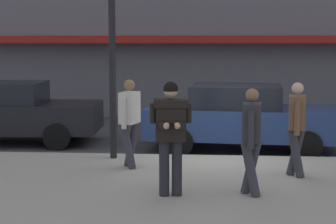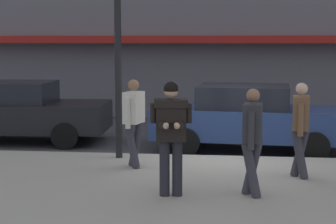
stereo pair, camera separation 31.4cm
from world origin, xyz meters
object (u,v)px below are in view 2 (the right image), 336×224
(man_texting_on_phone, at_px, (171,126))
(pedestrian_in_light_coat, at_px, (134,118))
(parked_sedan_near, at_px, (17,111))
(parked_sedan_mid, at_px, (249,118))
(pedestrian_dark_coat, at_px, (301,124))
(street_lamp_post, at_px, (118,12))
(pedestrian_with_bag, at_px, (252,135))

(man_texting_on_phone, bearing_deg, pedestrian_in_light_coat, 115.52)
(parked_sedan_near, relative_size, parked_sedan_mid, 0.99)
(parked_sedan_mid, xyz_separation_m, pedestrian_dark_coat, (0.80, -3.04, 0.32))
(pedestrian_in_light_coat, bearing_deg, pedestrian_dark_coat, -8.93)
(parked_sedan_near, xyz_separation_m, pedestrian_in_light_coat, (3.53, -3.07, 0.32))
(parked_sedan_near, relative_size, man_texting_on_phone, 2.54)
(pedestrian_dark_coat, bearing_deg, street_lamp_post, 159.46)
(man_texting_on_phone, relative_size, street_lamp_post, 0.37)
(parked_sedan_near, bearing_deg, parked_sedan_mid, -5.04)
(man_texting_on_phone, xyz_separation_m, pedestrian_in_light_coat, (-0.92, 1.93, -0.14))
(parked_sedan_near, height_order, pedestrian_in_light_coat, pedestrian_in_light_coat)
(parked_sedan_mid, relative_size, street_lamp_post, 0.95)
(parked_sedan_near, relative_size, pedestrian_dark_coat, 2.69)
(parked_sedan_near, bearing_deg, street_lamp_post, -36.01)
(parked_sedan_mid, bearing_deg, parked_sedan_near, 174.96)
(pedestrian_in_light_coat, bearing_deg, parked_sedan_near, 138.99)
(pedestrian_dark_coat, bearing_deg, parked_sedan_near, 151.71)
(man_texting_on_phone, relative_size, pedestrian_in_light_coat, 1.06)
(parked_sedan_mid, distance_m, pedestrian_dark_coat, 3.16)
(pedestrian_with_bag, height_order, street_lamp_post, street_lamp_post)
(parked_sedan_mid, height_order, pedestrian_dark_coat, pedestrian_dark_coat)
(man_texting_on_phone, distance_m, pedestrian_in_light_coat, 2.15)
(pedestrian_dark_coat, height_order, street_lamp_post, street_lamp_post)
(parked_sedan_near, distance_m, pedestrian_dark_coat, 7.51)
(pedestrian_in_light_coat, height_order, pedestrian_with_bag, same)
(parked_sedan_mid, bearing_deg, pedestrian_in_light_coat, -131.60)
(parked_sedan_mid, distance_m, man_texting_on_phone, 4.72)
(pedestrian_in_light_coat, xyz_separation_m, street_lamp_post, (-0.47, 0.84, 2.03))
(parked_sedan_near, distance_m, pedestrian_with_bag, 7.50)
(man_texting_on_phone, distance_m, street_lamp_post, 3.63)
(parked_sedan_near, distance_m, parked_sedan_mid, 5.83)
(man_texting_on_phone, bearing_deg, pedestrian_dark_coat, 33.95)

